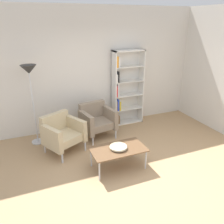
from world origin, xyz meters
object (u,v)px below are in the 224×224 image
bookshelf_tall (125,89)px  decorative_bowl (118,147)px  armchair_by_bookshelf (97,120)px  coffee_table_low (118,150)px  armchair_spare_guest (62,133)px  floor_lamp_torchiere (30,79)px

bookshelf_tall → decorative_bowl: (-1.00, -1.84, -0.50)m
bookshelf_tall → armchair_by_bookshelf: size_ratio=2.32×
decorative_bowl → armchair_by_bookshelf: (0.05, 1.36, -0.02)m
coffee_table_low → armchair_spare_guest: armchair_spare_guest is taller
armchair_spare_guest → floor_lamp_torchiere: floor_lamp_torchiere is taller
decorative_bowl → armchair_by_bookshelf: bearing=87.9°
decorative_bowl → floor_lamp_torchiere: (-1.29, 1.57, 1.01)m
armchair_by_bookshelf → armchair_spare_guest: bearing=-167.2°
decorative_bowl → floor_lamp_torchiere: floor_lamp_torchiere is taller
armchair_by_bookshelf → floor_lamp_torchiere: 1.70m
bookshelf_tall → decorative_bowl: 2.15m
decorative_bowl → bookshelf_tall: bearing=61.5°
decorative_bowl → armchair_spare_guest: (-0.83, 0.99, -0.02)m
coffee_table_low → floor_lamp_torchiere: (-1.29, 1.57, 1.08)m
coffee_table_low → armchair_by_bookshelf: (0.05, 1.36, 0.05)m
coffee_table_low → decorative_bowl: size_ratio=3.12×
armchair_by_bookshelf → armchair_spare_guest: 0.95m
bookshelf_tall → armchair_by_bookshelf: bookshelf_tall is taller
bookshelf_tall → floor_lamp_torchiere: 2.36m
bookshelf_tall → decorative_bowl: bearing=-118.5°
coffee_table_low → floor_lamp_torchiere: size_ratio=0.57×
decorative_bowl → armchair_by_bookshelf: armchair_by_bookshelf is taller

